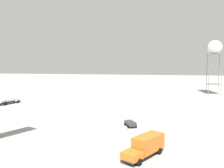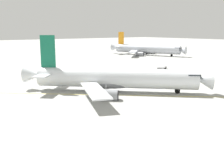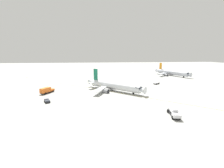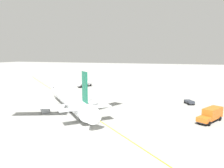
{
  "view_description": "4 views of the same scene",
  "coord_description": "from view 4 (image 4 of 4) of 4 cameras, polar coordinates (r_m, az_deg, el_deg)",
  "views": [
    {
      "loc": [
        41.17,
        -32.03,
        14.0
      ],
      "look_at": [
        25.91,
        35.21,
        8.34
      ],
      "focal_mm": 36.94,
      "sensor_mm": 36.0,
      "label": 1
    },
    {
      "loc": [
        36.33,
        44.76,
        12.82
      ],
      "look_at": [
        4.65,
        3.59,
        2.35
      ],
      "focal_mm": 43.38,
      "sensor_mm": 36.0,
      "label": 2
    },
    {
      "loc": [
        13.61,
        86.9,
        20.62
      ],
      "look_at": [
        3.41,
        3.53,
        4.37
      ],
      "focal_mm": 24.84,
      "sensor_mm": 36.0,
      "label": 3
    },
    {
      "loc": [
        33.5,
        -50.13,
        15.45
      ],
      "look_at": [
        10.27,
        13.62,
        5.96
      ],
      "focal_mm": 34.34,
      "sensor_mm": 36.0,
      "label": 4
    }
  ],
  "objects": [
    {
      "name": "fuel_tanker_truck",
      "position": [
        102.19,
        -7.44,
        0.09
      ],
      "size": [
        4.08,
        8.82,
        2.87
      ],
      "rotation": [
        0.0,
        0.0,
        1.36
      ],
      "color": "#232326",
      "rests_on": "ground_plane"
    },
    {
      "name": "baggage_truck_truck",
      "position": [
        70.96,
        19.9,
        -4.51
      ],
      "size": [
        3.32,
        4.18,
        1.22
      ],
      "rotation": [
        0.0,
        0.0,
        5.17
      ],
      "color": "#232326",
      "rests_on": "ground_plane"
    },
    {
      "name": "ground_plane",
      "position": [
        62.24,
        -13.38,
        -6.63
      ],
      "size": [
        600.0,
        600.0,
        0.0
      ],
      "primitive_type": "plane",
      "color": "#9E9E99"
    },
    {
      "name": "airliner_main",
      "position": [
        61.35,
        -11.23,
        -4.17
      ],
      "size": [
        30.4,
        30.37,
        12.01
      ],
      "rotation": [
        0.0,
        0.0,
        2.36
      ],
      "color": "silver",
      "rests_on": "ground_plane"
    },
    {
      "name": "taxiway_centreline",
      "position": [
        60.99,
        -7.83,
        -6.79
      ],
      "size": [
        147.73,
        133.24,
        0.01
      ],
      "rotation": [
        0.0,
        0.0,
        2.41
      ],
      "color": "yellow",
      "rests_on": "ground_plane"
    },
    {
      "name": "catering_truck_truck",
      "position": [
        54.89,
        24.88,
        -7.34
      ],
      "size": [
        6.19,
        8.57,
        3.1
      ],
      "rotation": [
        0.0,
        0.0,
        4.22
      ],
      "color": "#232326",
      "rests_on": "ground_plane"
    }
  ]
}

